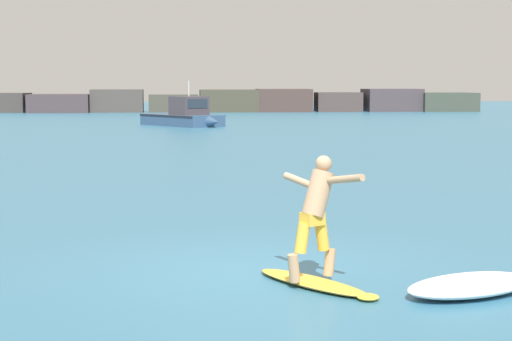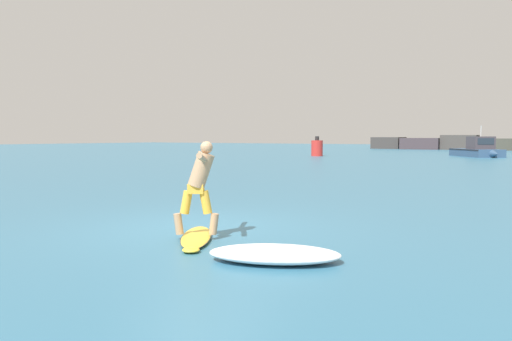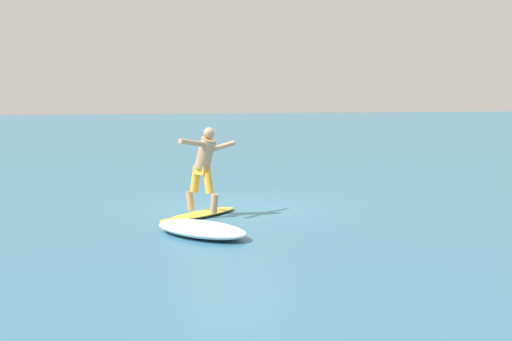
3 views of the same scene
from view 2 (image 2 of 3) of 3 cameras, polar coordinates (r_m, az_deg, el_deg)
ground_plane at (r=9.49m, az=-6.46°, el=-6.44°), size 200.00×200.00×0.00m
surfboard at (r=8.34m, az=-6.86°, el=-7.59°), size 1.48×1.88×0.22m
surfer at (r=8.23m, az=-6.41°, el=-1.14°), size 0.91×1.30×1.54m
fishing_boat_near_jetty at (r=46.35m, az=24.00°, el=2.15°), size 5.01×5.78×2.61m
channel_marker_buoy at (r=43.82m, az=6.99°, el=2.58°), size 1.00×1.00×1.73m
wave_foam_at_tail at (r=6.87m, az=2.14°, el=-9.50°), size 2.01×1.56×0.21m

